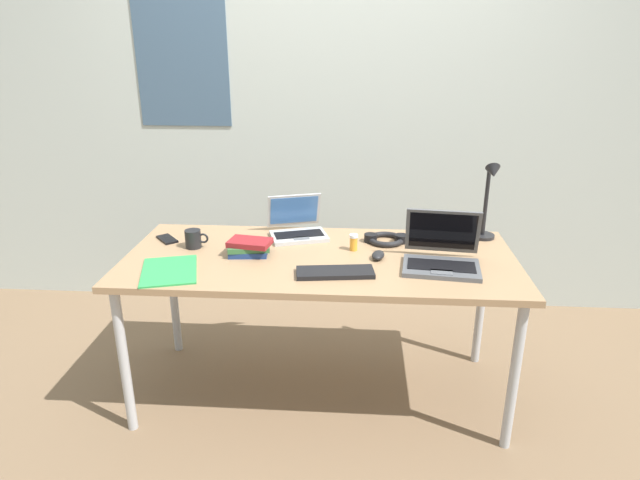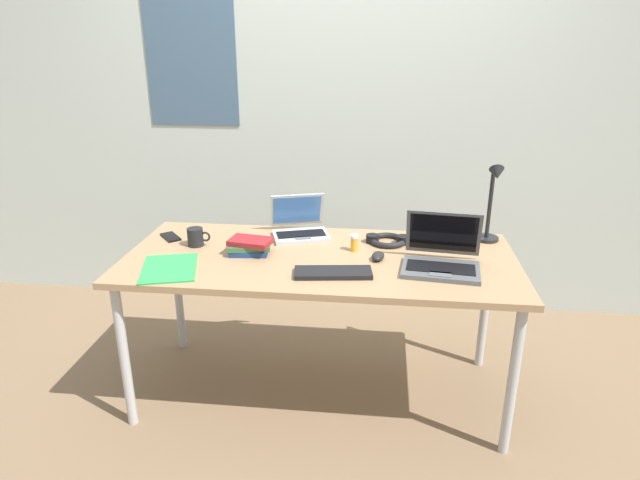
{
  "view_description": "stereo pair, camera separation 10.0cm",
  "coord_description": "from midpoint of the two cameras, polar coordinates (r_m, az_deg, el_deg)",
  "views": [
    {
      "loc": [
        0.16,
        -2.35,
        1.7
      ],
      "look_at": [
        0.0,
        0.0,
        0.82
      ],
      "focal_mm": 30.94,
      "sensor_mm": 36.0,
      "label": 1
    },
    {
      "loc": [
        0.26,
        -2.34,
        1.7
      ],
      "look_at": [
        0.0,
        0.0,
        0.82
      ],
      "focal_mm": 30.94,
      "sensor_mm": 36.0,
      "label": 2
    }
  ],
  "objects": [
    {
      "name": "desk",
      "position": [
        2.57,
        -1.12,
        -2.87
      ],
      "size": [
        1.8,
        0.8,
        0.74
      ],
      "color": "#9E7A56",
      "rests_on": "ground_plane"
    },
    {
      "name": "paper_folder_near_mouse",
      "position": [
        2.48,
        -16.45,
        -3.08
      ],
      "size": [
        0.31,
        0.36,
        0.01
      ],
      "primitive_type": "cube",
      "rotation": [
        0.0,
        0.0,
        0.28
      ],
      "color": "green",
      "rests_on": "desk"
    },
    {
      "name": "desk_lamp",
      "position": [
        2.79,
        15.98,
        3.83
      ],
      "size": [
        0.12,
        0.18,
        0.4
      ],
      "color": "black",
      "rests_on": "desk"
    },
    {
      "name": "computer_mouse",
      "position": [
        2.52,
        4.9,
        -1.59
      ],
      "size": [
        0.07,
        0.11,
        0.03
      ],
      "primitive_type": "ellipsoid",
      "rotation": [
        0.0,
        0.0,
        -0.21
      ],
      "color": "black",
      "rests_on": "desk"
    },
    {
      "name": "coffee_mug",
      "position": [
        2.71,
        -13.98,
        0.11
      ],
      "size": [
        0.11,
        0.08,
        0.09
      ],
      "color": "black",
      "rests_on": "desk"
    },
    {
      "name": "pill_bottle",
      "position": [
        2.6,
        2.4,
        -0.23
      ],
      "size": [
        0.04,
        0.04,
        0.08
      ],
      "color": "gold",
      "rests_on": "desk"
    },
    {
      "name": "book_stack",
      "position": [
        2.58,
        -8.44,
        -0.73
      ],
      "size": [
        0.21,
        0.16,
        0.07
      ],
      "color": "navy",
      "rests_on": "desk"
    },
    {
      "name": "wall_back",
      "position": [
        3.48,
        0.43,
        13.87
      ],
      "size": [
        6.0,
        0.13,
        2.6
      ],
      "color": "#B2BCB7",
      "rests_on": "ground_plane"
    },
    {
      "name": "laptop_back_right",
      "position": [
        2.47,
        11.34,
        -1.65
      ],
      "size": [
        0.36,
        0.33,
        0.24
      ],
      "color": "#515459",
      "rests_on": "desk"
    },
    {
      "name": "laptop_front_right",
      "position": [
        2.8,
        -3.38,
        1.25
      ],
      "size": [
        0.34,
        0.32,
        0.2
      ],
      "color": "#B7BABC",
      "rests_on": "desk"
    },
    {
      "name": "ground_plane",
      "position": [
        2.91,
        -1.02,
        -15.33
      ],
      "size": [
        12.0,
        12.0,
        0.0
      ],
      "primitive_type": "plane",
      "color": "#7A6047"
    },
    {
      "name": "headphones",
      "position": [
        2.73,
        5.79,
        0.09
      ],
      "size": [
        0.21,
        0.18,
        0.04
      ],
      "color": "black",
      "rests_on": "desk"
    },
    {
      "name": "external_keyboard",
      "position": [
        2.35,
        0.36,
        -3.38
      ],
      "size": [
        0.34,
        0.16,
        0.02
      ],
      "primitive_type": "cube",
      "rotation": [
        0.0,
        0.0,
        0.12
      ],
      "color": "black",
      "rests_on": "desk"
    },
    {
      "name": "cell_phone",
      "position": [
        2.86,
        -16.51,
        0.08
      ],
      "size": [
        0.14,
        0.15,
        0.01
      ],
      "primitive_type": "cube",
      "rotation": [
        0.0,
        0.0,
        0.7
      ],
      "color": "black",
      "rests_on": "desk"
    }
  ]
}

